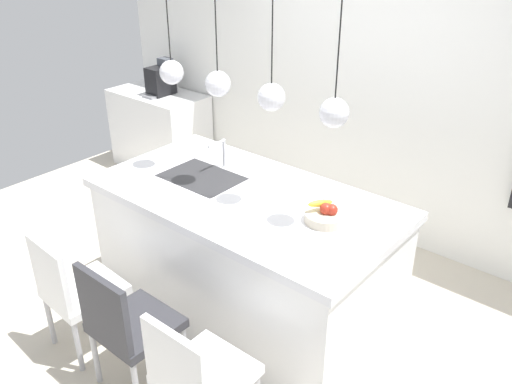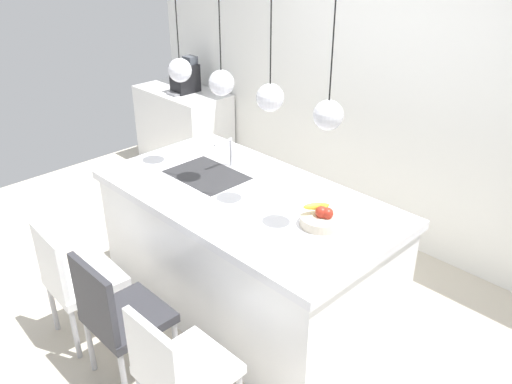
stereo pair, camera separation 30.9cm
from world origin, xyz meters
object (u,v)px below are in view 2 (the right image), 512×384
at_px(coffee_machine, 185,78).
at_px(chair_middle, 118,314).
at_px(chair_near, 75,278).
at_px(fruit_bowl, 321,218).
at_px(chair_far, 178,369).

height_order(coffee_machine, chair_middle, coffee_machine).
bearing_deg(chair_middle, chair_near, 179.95).
distance_m(fruit_bowl, coffee_machine, 3.19).
relative_size(fruit_bowl, chair_middle, 0.28).
distance_m(coffee_machine, chair_middle, 3.30).
relative_size(coffee_machine, chair_far, 0.44).
bearing_deg(fruit_bowl, chair_near, -137.65).
bearing_deg(fruit_bowl, chair_far, -93.07).
height_order(fruit_bowl, chair_middle, fruit_bowl).
distance_m(fruit_bowl, chair_far, 1.20).
xyz_separation_m(chair_near, chair_middle, (0.54, -0.00, 0.02)).
bearing_deg(fruit_bowl, coffee_machine, 157.22).
xyz_separation_m(chair_near, chair_far, (1.13, 0.00, -0.00)).
distance_m(coffee_machine, chair_near, 2.96).
bearing_deg(coffee_machine, chair_middle, -45.34).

